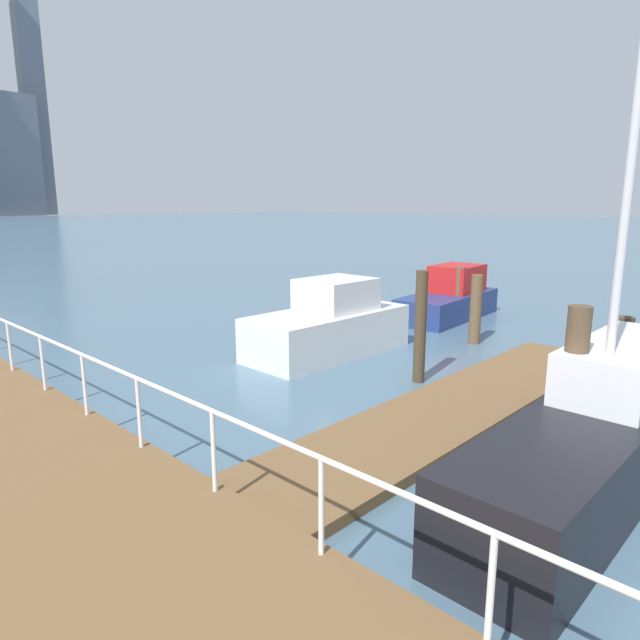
% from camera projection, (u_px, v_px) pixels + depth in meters
% --- Properties ---
extents(ground_plane, '(300.00, 300.00, 0.00)m').
position_uv_depth(ground_plane, '(58.00, 325.00, 17.97)').
color(ground_plane, slate).
extents(floating_dock, '(11.16, 2.00, 0.18)m').
position_uv_depth(floating_dock, '(454.00, 409.00, 10.45)').
color(floating_dock, brown).
rests_on(floating_dock, ground_plane).
extents(boardwalk_railing, '(0.06, 27.35, 1.08)m').
position_uv_depth(boardwalk_railing, '(108.00, 378.00, 8.55)').
color(boardwalk_railing, white).
rests_on(boardwalk_railing, boardwalk).
extents(dock_piling_0, '(0.26, 0.26, 2.48)m').
position_uv_depth(dock_piling_0, '(420.00, 327.00, 12.05)').
color(dock_piling_0, '#473826').
rests_on(dock_piling_0, ground_plane).
extents(dock_piling_1, '(0.31, 0.31, 2.55)m').
position_uv_depth(dock_piling_1, '(572.00, 397.00, 7.64)').
color(dock_piling_1, brown).
rests_on(dock_piling_1, ground_plane).
extents(dock_piling_2, '(0.33, 0.33, 1.77)m').
position_uv_depth(dock_piling_2, '(621.00, 362.00, 10.72)').
color(dock_piling_2, '#473826').
rests_on(dock_piling_2, ground_plane).
extents(dock_piling_3, '(0.34, 0.34, 1.82)m').
position_uv_depth(dock_piling_3, '(459.00, 294.00, 18.43)').
color(dock_piling_3, brown).
rests_on(dock_piling_3, ground_plane).
extents(dock_piling_4, '(0.32, 0.32, 1.94)m').
position_uv_depth(dock_piling_4, '(476.00, 309.00, 15.47)').
color(dock_piling_4, brown).
rests_on(dock_piling_4, ground_plane).
extents(moored_boat_0, '(6.94, 1.46, 8.73)m').
position_uv_depth(moored_boat_0, '(604.00, 428.00, 7.78)').
color(moored_boat_0, black).
rests_on(moored_boat_0, ground_plane).
extents(moored_boat_2, '(4.52, 1.98, 1.95)m').
position_uv_depth(moored_boat_2, '(329.00, 325.00, 14.48)').
color(moored_boat_2, white).
rests_on(moored_boat_2, ground_plane).
extents(moored_boat_3, '(4.61, 2.07, 1.77)m').
position_uv_depth(moored_boat_3, '(450.00, 298.00, 19.04)').
color(moored_boat_3, navy).
rests_on(moored_boat_3, ground_plane).
extents(skyline_tower_4, '(14.29, 13.44, 33.39)m').
position_uv_depth(skyline_tower_4, '(8.00, 156.00, 158.24)').
color(skyline_tower_4, slate).
rests_on(skyline_tower_4, ground_plane).
extents(skyline_tower_5, '(6.68, 6.55, 76.35)m').
position_uv_depth(skyline_tower_5, '(31.00, 84.00, 164.63)').
color(skyline_tower_5, slate).
rests_on(skyline_tower_5, ground_plane).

